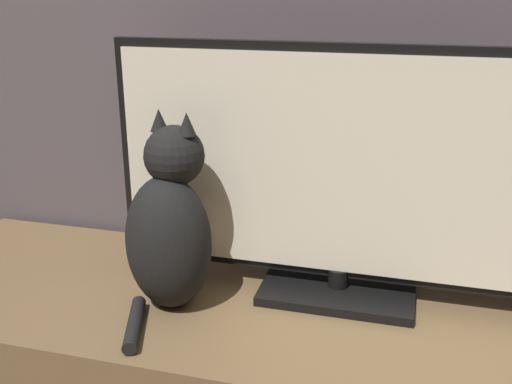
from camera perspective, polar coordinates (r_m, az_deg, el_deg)
name	(u,v)px	position (r m, az deg, el deg)	size (l,w,h in m)	color
tv	(344,177)	(1.24, 8.35, 1.42)	(0.98, 0.20, 0.54)	black
cat	(171,228)	(1.23, -8.14, -3.45)	(0.22, 0.31, 0.41)	black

